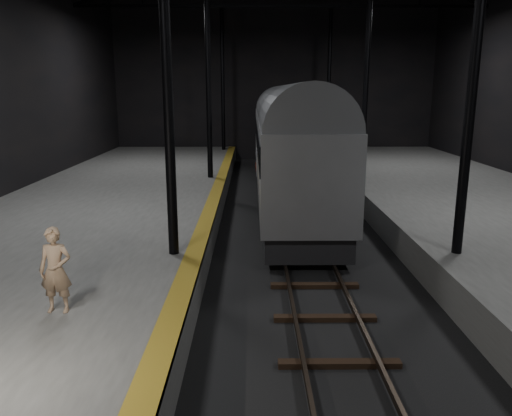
{
  "coord_description": "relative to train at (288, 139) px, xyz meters",
  "views": [
    {
      "loc": [
        -1.7,
        -16.74,
        5.25
      ],
      "look_at": [
        -1.59,
        -2.98,
        2.0
      ],
      "focal_mm": 35.0,
      "sensor_mm": 36.0,
      "label": 1
    }
  ],
  "objects": [
    {
      "name": "platform_left",
      "position": [
        -7.5,
        -6.98,
        -2.5
      ],
      "size": [
        9.0,
        43.8,
        1.0
      ],
      "primitive_type": "cube",
      "color": "#51514E",
      "rests_on": "ground"
    },
    {
      "name": "woman",
      "position": [
        -5.52,
        -14.57,
        -1.15
      ],
      "size": [
        0.63,
        0.41,
        1.71
      ],
      "primitive_type": "imported",
      "rotation": [
        0.0,
        0.0,
        -0.01
      ],
      "color": "tan",
      "rests_on": "platform_left"
    },
    {
      "name": "train",
      "position": [
        0.0,
        0.0,
        0.0
      ],
      "size": [
        3.02,
        20.14,
        5.38
      ],
      "color": "#A7AAAF",
      "rests_on": "ground"
    },
    {
      "name": "track",
      "position": [
        0.0,
        -6.98,
        -2.94
      ],
      "size": [
        2.4,
        43.0,
        0.24
      ],
      "color": "#3F3328",
      "rests_on": "ground"
    },
    {
      "name": "tactile_strip",
      "position": [
        -3.25,
        -6.98,
        -2.0
      ],
      "size": [
        0.5,
        43.8,
        0.01
      ],
      "primitive_type": "cube",
      "color": "olive",
      "rests_on": "platform_left"
    },
    {
      "name": "ground",
      "position": [
        0.0,
        -6.98,
        -3.0
      ],
      "size": [
        44.0,
        44.0,
        0.0
      ],
      "primitive_type": "plane",
      "color": "black",
      "rests_on": "ground"
    }
  ]
}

